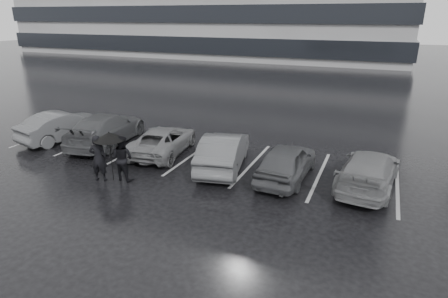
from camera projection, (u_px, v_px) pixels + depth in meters
ground at (214, 186)px, 13.70m from camera, size 160.00×160.00×0.00m
car_main at (287, 161)px, 14.12m from camera, size 1.75×4.06×1.36m
car_west_a at (224, 151)px, 15.12m from camera, size 2.40×4.58×1.44m
car_west_b at (163, 140)px, 16.76m from camera, size 2.61×4.57×1.20m
car_west_c at (106, 129)px, 17.99m from camera, size 2.87×5.36×1.48m
car_west_d at (64, 126)px, 18.56m from camera, size 2.42×4.57×1.43m
car_east at (369, 170)px, 13.43m from camera, size 2.29×4.67×1.31m
pedestrian_left at (98, 158)px, 13.87m from camera, size 0.75×0.61×1.78m
pedestrian_right at (123, 158)px, 13.94m from camera, size 0.87×0.69×1.74m
umbrella at (109, 136)px, 13.57m from camera, size 1.13×1.13×1.92m
stall_stripes at (221, 160)px, 16.15m from camera, size 19.72×5.00×0.00m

